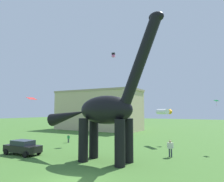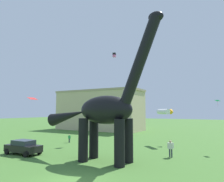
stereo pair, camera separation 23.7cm
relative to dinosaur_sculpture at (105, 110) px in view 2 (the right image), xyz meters
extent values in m
plane|color=#42702D|center=(0.87, -5.92, -4.87)|extent=(240.00, 240.00, 0.00)
cylinder|color=black|center=(2.01, 0.90, -2.84)|extent=(0.94, 0.94, 4.05)
cylinder|color=black|center=(2.01, -0.90, -2.84)|extent=(0.94, 0.94, 4.05)
cylinder|color=black|center=(-1.88, 0.90, -2.84)|extent=(0.94, 0.94, 4.05)
cylinder|color=black|center=(-1.88, -0.90, -2.84)|extent=(0.94, 0.94, 4.05)
ellipsoid|color=black|center=(0.07, 0.00, 0.00)|extent=(5.55, 2.39, 2.73)
cylinder|color=black|center=(3.66, 0.00, 4.37)|extent=(3.99, 1.02, 7.90)
ellipsoid|color=black|center=(5.18, 0.00, 8.13)|extent=(1.37, 0.85, 0.94)
cone|color=black|center=(-4.59, 0.00, -0.62)|extent=(4.87, 1.37, 2.31)
cube|color=black|center=(-9.64, -1.49, -4.20)|extent=(4.24, 1.88, 0.72)
cube|color=#232B35|center=(-9.64, -1.49, -3.58)|extent=(2.31, 1.62, 0.52)
cylinder|color=black|center=(-8.09, -0.60, -4.56)|extent=(0.63, 0.23, 0.62)
cylinder|color=black|center=(-8.09, -2.38, -4.56)|extent=(0.63, 0.23, 0.62)
cylinder|color=black|center=(-11.20, -0.60, -4.56)|extent=(0.63, 0.23, 0.62)
cylinder|color=black|center=(-11.20, -2.38, -4.56)|extent=(0.63, 0.23, 0.62)
cylinder|color=#2D3347|center=(-11.03, 7.69, -4.57)|extent=(0.10, 0.10, 0.60)
cylinder|color=#2D3347|center=(-10.88, 7.69, -4.57)|extent=(0.10, 0.10, 0.60)
cube|color=green|center=(-10.95, 7.69, -4.05)|extent=(0.33, 0.20, 0.43)
sphere|color=tan|center=(-10.95, 7.69, -3.74)|extent=(0.19, 0.19, 0.19)
cylinder|color=green|center=(-11.14, 7.69, -4.03)|extent=(0.08, 0.08, 0.41)
cylinder|color=green|center=(-10.77, 7.69, -4.03)|extent=(0.08, 0.08, 0.41)
cylinder|color=#2D3347|center=(4.83, 4.99, -4.44)|extent=(0.14, 0.14, 0.86)
cylinder|color=#2D3347|center=(5.04, 4.99, -4.44)|extent=(0.14, 0.14, 0.86)
cube|color=silver|center=(4.94, 4.99, -3.71)|extent=(0.47, 0.29, 0.61)
sphere|color=tan|center=(4.94, 4.99, -3.27)|extent=(0.27, 0.27, 0.27)
cylinder|color=silver|center=(4.67, 4.99, -3.67)|extent=(0.11, 0.11, 0.58)
cylinder|color=silver|center=(5.21, 4.99, -3.67)|extent=(0.11, 0.11, 0.58)
cube|color=#19B2B7|center=(9.23, 11.32, 1.16)|extent=(0.74, 0.75, 0.15)
cylinder|color=red|center=(9.23, 11.32, 0.77)|extent=(0.01, 0.01, 0.61)
cube|color=red|center=(-11.82, 1.34, 1.51)|extent=(0.86, 1.18, 0.32)
cube|color=black|center=(-6.32, 13.47, 9.62)|extent=(0.61, 0.61, 0.40)
cube|color=pink|center=(-6.32, 13.47, 9.31)|extent=(0.61, 0.61, 0.40)
cylinder|color=white|center=(2.10, 12.79, -0.20)|extent=(2.35, 2.36, 0.73)
cone|color=orange|center=(3.12, 13.80, -0.20)|extent=(1.00, 1.00, 0.77)
cube|color=#CCB78E|center=(-18.73, 28.23, -0.09)|extent=(21.83, 8.68, 9.55)
cube|color=tan|center=(-18.73, 28.23, 4.93)|extent=(22.27, 8.86, 0.50)
camera|label=1|loc=(10.19, -17.33, -0.13)|focal=33.44mm
camera|label=2|loc=(10.39, -17.21, -0.13)|focal=33.44mm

